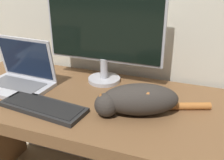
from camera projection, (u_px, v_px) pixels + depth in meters
The scene contains 5 objects.
desk at pixel (83, 123), 1.34m from camera, with size 1.43×0.66×0.73m.
monitor at pixel (104, 30), 1.32m from camera, with size 0.62×0.17×0.51m.
laptop at pixel (19, 78), 1.35m from camera, with size 0.36×0.26×0.25m.
external_keyboard at pixel (43, 107), 1.16m from camera, with size 0.41×0.19×0.02m.
cat at pixel (137, 99), 1.10m from camera, with size 0.47×0.28×0.13m.
Camera 1 is at (0.53, -0.68, 1.32)m, focal length 42.00 mm.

